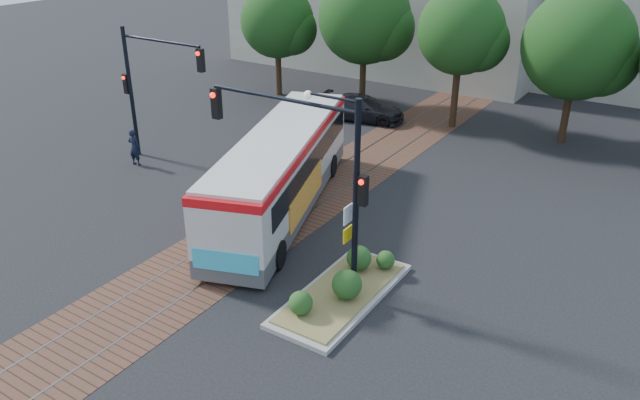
{
  "coord_description": "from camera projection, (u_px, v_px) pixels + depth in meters",
  "views": [
    {
      "loc": [
        12.85,
        -14.68,
        10.82
      ],
      "look_at": [
        2.35,
        1.6,
        1.6
      ],
      "focal_mm": 35.0,
      "sensor_mm": 36.0,
      "label": 1
    }
  ],
  "objects": [
    {
      "name": "trackbed",
      "position": [
        303.0,
        201.0,
        25.11
      ],
      "size": [
        3.6,
        40.0,
        0.02
      ],
      "color": "brown",
      "rests_on": "ground"
    },
    {
      "name": "ground",
      "position": [
        240.0,
        242.0,
        22.08
      ],
      "size": [
        120.0,
        120.0,
        0.0
      ],
      "primitive_type": "plane",
      "color": "black",
      "rests_on": "ground"
    },
    {
      "name": "signal_pole_left",
      "position": [
        146.0,
        78.0,
        27.55
      ],
      "size": [
        4.99,
        0.34,
        6.0
      ],
      "color": "black",
      "rests_on": "ground"
    },
    {
      "name": "parked_car",
      "position": [
        362.0,
        108.0,
        34.24
      ],
      "size": [
        4.93,
        2.72,
        1.35
      ],
      "primitive_type": "imported",
      "rotation": [
        0.0,
        0.0,
        1.75
      ],
      "color": "black",
      "rests_on": "ground"
    },
    {
      "name": "warehouses",
      "position": [
        500.0,
        17.0,
        42.51
      ],
      "size": [
        40.0,
        13.0,
        8.0
      ],
      "color": "#ADA899",
      "rests_on": "ground"
    },
    {
      "name": "tree_row",
      "position": [
        458.0,
        33.0,
        31.86
      ],
      "size": [
        26.4,
        5.6,
        7.67
      ],
      "color": "#382314",
      "rests_on": "ground"
    },
    {
      "name": "traffic_island",
      "position": [
        344.0,
        286.0,
        18.89
      ],
      "size": [
        2.2,
        5.2,
        1.13
      ],
      "color": "gray",
      "rests_on": "ground"
    },
    {
      "name": "city_bus",
      "position": [
        282.0,
        168.0,
        23.71
      ],
      "size": [
        6.15,
        11.82,
        3.12
      ],
      "rotation": [
        0.0,
        0.0,
        0.33
      ],
      "color": "#4B4B4E",
      "rests_on": "ground"
    },
    {
      "name": "officer",
      "position": [
        134.0,
        147.0,
        28.23
      ],
      "size": [
        0.67,
        0.48,
        1.69
      ],
      "primitive_type": "imported",
      "rotation": [
        0.0,
        0.0,
        3.27
      ],
      "color": "black",
      "rests_on": "ground"
    },
    {
      "name": "signal_pole_main",
      "position": [
        319.0,
        162.0,
        17.79
      ],
      "size": [
        5.49,
        0.46,
        6.0
      ],
      "color": "black",
      "rests_on": "ground"
    }
  ]
}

